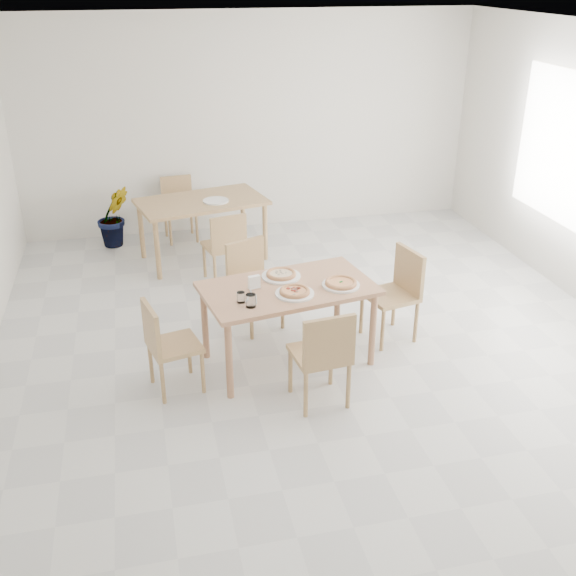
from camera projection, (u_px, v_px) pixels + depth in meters
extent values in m
plane|color=silver|center=(319.00, 350.00, 6.33)|extent=(7.00, 7.00, 0.00)
plane|color=white|center=(327.00, 34.00, 5.12)|extent=(7.00, 7.00, 0.00)
plane|color=silver|center=(250.00, 124.00, 8.80)|extent=(6.00, 0.00, 6.00)
plane|color=silver|center=(563.00, 490.00, 2.65)|extent=(6.00, 0.00, 6.00)
cube|color=tan|center=(288.00, 288.00, 5.86)|extent=(1.60, 1.08, 0.04)
cylinder|color=tan|center=(229.00, 361.00, 5.49)|extent=(0.06, 0.06, 0.71)
cylinder|color=tan|center=(373.00, 330.00, 5.96)|extent=(0.06, 0.06, 0.71)
cylinder|color=tan|center=(205.00, 323.00, 6.07)|extent=(0.06, 0.06, 0.71)
cylinder|color=tan|center=(337.00, 297.00, 6.54)|extent=(0.06, 0.06, 0.71)
cube|color=tan|center=(319.00, 354.00, 5.42)|extent=(0.47, 0.47, 0.04)
cube|color=tan|center=(329.00, 341.00, 5.16)|extent=(0.43, 0.09, 0.41)
cylinder|color=tan|center=(331.00, 363.00, 5.73)|extent=(0.04, 0.04, 0.42)
cylinder|color=tan|center=(290.00, 371.00, 5.63)|extent=(0.04, 0.04, 0.42)
cylinder|color=tan|center=(348.00, 386.00, 5.42)|extent=(0.04, 0.04, 0.42)
cylinder|color=tan|center=(306.00, 394.00, 5.31)|extent=(0.04, 0.04, 0.42)
cube|color=tan|center=(256.00, 287.00, 6.57)|extent=(0.56, 0.56, 0.04)
cube|color=tan|center=(245.00, 259.00, 6.61)|extent=(0.41, 0.21, 0.41)
cylinder|color=tan|center=(252.00, 320.00, 6.44)|extent=(0.04, 0.04, 0.42)
cylinder|color=tan|center=(283.00, 309.00, 6.63)|extent=(0.04, 0.04, 0.42)
cylinder|color=tan|center=(231.00, 306.00, 6.70)|extent=(0.04, 0.04, 0.42)
cylinder|color=tan|center=(262.00, 296.00, 6.90)|extent=(0.04, 0.04, 0.42)
cube|color=tan|center=(175.00, 346.00, 5.60)|extent=(0.49, 0.49, 0.04)
cube|color=tan|center=(151.00, 328.00, 5.43)|extent=(0.13, 0.40, 0.38)
cylinder|color=tan|center=(203.00, 373.00, 5.62)|extent=(0.03, 0.03, 0.39)
cylinder|color=tan|center=(189.00, 353.00, 5.90)|extent=(0.03, 0.03, 0.39)
cylinder|color=tan|center=(163.00, 383.00, 5.48)|extent=(0.03, 0.03, 0.39)
cylinder|color=tan|center=(151.00, 363.00, 5.76)|extent=(0.03, 0.03, 0.39)
cube|color=tan|center=(390.00, 296.00, 6.36)|extent=(0.52, 0.52, 0.04)
cube|color=tan|center=(409.00, 270.00, 6.34)|extent=(0.13, 0.44, 0.42)
cylinder|color=tan|center=(362.00, 313.00, 6.54)|extent=(0.04, 0.04, 0.43)
cylinder|color=tan|center=(383.00, 330.00, 6.24)|extent=(0.04, 0.04, 0.43)
cylinder|color=tan|center=(394.00, 306.00, 6.69)|extent=(0.04, 0.04, 0.43)
cylinder|color=tan|center=(416.00, 322.00, 6.38)|extent=(0.04, 0.04, 0.43)
cylinder|color=white|center=(341.00, 285.00, 5.85)|extent=(0.33, 0.33, 0.02)
cylinder|color=white|center=(281.00, 276.00, 6.02)|extent=(0.35, 0.35, 0.02)
cylinder|color=white|center=(295.00, 294.00, 5.70)|extent=(0.33, 0.33, 0.02)
cylinder|color=#F0AA71|center=(341.00, 283.00, 5.85)|extent=(0.33, 0.33, 0.01)
torus|color=#F0AA71|center=(341.00, 282.00, 5.84)|extent=(0.33, 0.33, 0.03)
cylinder|color=orange|center=(341.00, 282.00, 5.84)|extent=(0.26, 0.26, 0.01)
ellipsoid|color=#16611A|center=(341.00, 282.00, 5.84)|extent=(0.05, 0.05, 0.01)
cylinder|color=#F0AA71|center=(281.00, 275.00, 6.01)|extent=(0.34, 0.34, 0.01)
torus|color=#F0AA71|center=(281.00, 274.00, 6.01)|extent=(0.34, 0.34, 0.03)
cylinder|color=white|center=(281.00, 274.00, 6.01)|extent=(0.26, 0.26, 0.01)
cylinder|color=#F0AA71|center=(295.00, 292.00, 5.69)|extent=(0.34, 0.34, 0.01)
torus|color=#F0AA71|center=(295.00, 291.00, 5.69)|extent=(0.34, 0.34, 0.03)
cylinder|color=orange|center=(295.00, 291.00, 5.69)|extent=(0.26, 0.26, 0.01)
cylinder|color=white|center=(251.00, 301.00, 5.47)|extent=(0.08, 0.08, 0.11)
cylinder|color=white|center=(241.00, 297.00, 5.55)|extent=(0.07, 0.07, 0.09)
cube|color=silver|center=(254.00, 288.00, 5.79)|extent=(0.12, 0.07, 0.01)
cube|color=white|center=(254.00, 282.00, 5.77)|extent=(0.11, 0.06, 0.11)
cube|color=silver|center=(256.00, 299.00, 5.62)|extent=(0.04, 0.19, 0.01)
cube|color=silver|center=(251.00, 289.00, 5.79)|extent=(0.04, 0.20, 0.01)
cube|color=tan|center=(201.00, 202.00, 8.01)|extent=(1.63, 1.15, 0.04)
cylinder|color=tan|center=(157.00, 250.00, 7.62)|extent=(0.06, 0.06, 0.71)
cylinder|color=tan|center=(265.00, 232.00, 8.15)|extent=(0.06, 0.06, 0.71)
cylinder|color=tan|center=(141.00, 230.00, 8.20)|extent=(0.06, 0.06, 0.71)
cylinder|color=tan|center=(243.00, 215.00, 8.72)|extent=(0.06, 0.06, 0.71)
cube|color=tan|center=(223.00, 246.00, 7.57)|extent=(0.49, 0.49, 0.04)
cube|color=tan|center=(229.00, 233.00, 7.33)|extent=(0.41, 0.13, 0.39)
cylinder|color=tan|center=(233.00, 256.00, 7.88)|extent=(0.04, 0.04, 0.40)
cylinder|color=tan|center=(204.00, 261.00, 7.74)|extent=(0.04, 0.04, 0.40)
cylinder|color=tan|center=(244.00, 267.00, 7.59)|extent=(0.04, 0.04, 0.40)
cylinder|color=tan|center=(215.00, 272.00, 7.46)|extent=(0.04, 0.04, 0.40)
cube|color=tan|center=(180.00, 210.00, 8.73)|extent=(0.44, 0.44, 0.04)
cube|color=tan|center=(176.00, 190.00, 8.79)|extent=(0.40, 0.08, 0.38)
cylinder|color=tan|center=(171.00, 231.00, 8.63)|extent=(0.03, 0.03, 0.39)
cylinder|color=tan|center=(197.00, 228.00, 8.73)|extent=(0.03, 0.03, 0.39)
cylinder|color=tan|center=(166.00, 222.00, 8.92)|extent=(0.03, 0.03, 0.39)
cylinder|color=tan|center=(191.00, 220.00, 9.02)|extent=(0.03, 0.03, 0.39)
cylinder|color=white|center=(216.00, 201.00, 7.95)|extent=(0.30, 0.30, 0.02)
imported|color=#1C5D1E|center=(114.00, 216.00, 8.55)|extent=(0.52, 0.47, 0.78)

